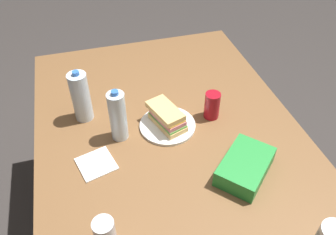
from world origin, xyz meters
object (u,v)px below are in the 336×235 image
object	(u,v)px
chip_bag	(245,166)
soda_can_red	(212,105)
dining_table	(170,148)
sandwich	(167,117)
water_bottle_tall	(118,116)
paper_plate	(168,125)
soda_can_silver	(105,234)
water_bottle_spare	(81,97)

from	to	relation	value
chip_bag	soda_can_red	bearing A→B (deg)	-131.99
soda_can_red	chip_bag	xyz separation A→B (m)	(-0.33, -0.00, -0.03)
dining_table	sandwich	xyz separation A→B (m)	(0.05, 0.00, 0.14)
chip_bag	water_bottle_tall	size ratio (longest dim) A/B	0.98
paper_plate	soda_can_silver	bearing A→B (deg)	144.75
water_bottle_tall	soda_can_silver	distance (m)	0.47
dining_table	water_bottle_tall	bearing A→B (deg)	77.74
soda_can_red	water_bottle_spare	size ratio (longest dim) A/B	0.51
soda_can_silver	dining_table	bearing A→B (deg)	-38.04
soda_can_red	paper_plate	bearing A→B (deg)	93.23
sandwich	dining_table	bearing A→B (deg)	-179.05
dining_table	water_bottle_spare	distance (m)	0.44
dining_table	chip_bag	world-z (taller)	chip_bag
paper_plate	soda_can_silver	distance (m)	0.57
dining_table	paper_plate	distance (m)	0.11
dining_table	soda_can_red	xyz separation A→B (m)	(0.06, -0.20, 0.15)
dining_table	water_bottle_tall	size ratio (longest dim) A/B	6.59
chip_bag	paper_plate	bearing A→B (deg)	-100.02
chip_bag	water_bottle_tall	world-z (taller)	water_bottle_tall
dining_table	soda_can_red	bearing A→B (deg)	-73.79
dining_table	soda_can_silver	size ratio (longest dim) A/B	12.63
sandwich	water_bottle_spare	size ratio (longest dim) A/B	0.83
paper_plate	chip_bag	distance (m)	0.38
water_bottle_tall	soda_can_silver	size ratio (longest dim) A/B	1.92
water_bottle_spare	sandwich	bearing A→B (deg)	-114.86
soda_can_red	soda_can_silver	xyz separation A→B (m)	(-0.47, 0.52, 0.00)
dining_table	soda_can_silver	distance (m)	0.54
soda_can_silver	soda_can_red	bearing A→B (deg)	-48.03
dining_table	chip_bag	bearing A→B (deg)	-142.71
sandwich	chip_bag	xyz separation A→B (m)	(-0.32, -0.21, -0.02)
water_bottle_tall	water_bottle_spare	bearing A→B (deg)	38.88
dining_table	paper_plate	size ratio (longest dim) A/B	6.53
sandwich	water_bottle_spare	bearing A→B (deg)	65.14
sandwich	water_bottle_spare	world-z (taller)	water_bottle_spare
water_bottle_tall	water_bottle_spare	size ratio (longest dim) A/B	0.98
dining_table	water_bottle_spare	xyz separation A→B (m)	(0.20, 0.33, 0.20)
paper_plate	soda_can_silver	xyz separation A→B (m)	(-0.46, 0.32, 0.05)
soda_can_red	water_bottle_tall	size ratio (longest dim) A/B	0.52
dining_table	sandwich	distance (m)	0.15
soda_can_silver	water_bottle_tall	bearing A→B (deg)	-14.78
soda_can_red	soda_can_silver	world-z (taller)	same
water_bottle_spare	dining_table	bearing A→B (deg)	-121.54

